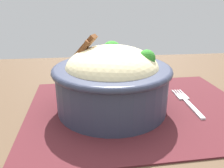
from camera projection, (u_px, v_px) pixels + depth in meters
table at (122, 142)px, 0.45m from camera, size 1.18×0.89×0.75m
placemat at (139, 108)px, 0.44m from camera, size 0.43×0.33×0.00m
bowl at (112, 79)px, 0.41m from camera, size 0.22×0.22×0.14m
fork at (186, 101)px, 0.46m from camera, size 0.02×0.13×0.00m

